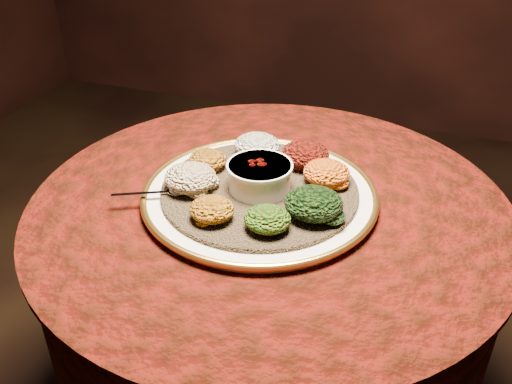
% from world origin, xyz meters
% --- Properties ---
extents(table, '(0.96, 0.96, 0.73)m').
position_xyz_m(table, '(0.00, 0.00, 0.55)').
color(table, black).
rests_on(table, ground).
extents(platter, '(0.48, 0.48, 0.02)m').
position_xyz_m(platter, '(-0.02, -0.00, 0.75)').
color(platter, white).
rests_on(platter, table).
extents(injera, '(0.52, 0.52, 0.01)m').
position_xyz_m(injera, '(-0.02, -0.00, 0.76)').
color(injera, brown).
rests_on(injera, platter).
extents(stew_bowl, '(0.13, 0.13, 0.05)m').
position_xyz_m(stew_bowl, '(-0.02, -0.00, 0.79)').
color(stew_bowl, white).
rests_on(stew_bowl, injera).
extents(spoon, '(0.13, 0.07, 0.01)m').
position_xyz_m(spoon, '(-0.18, -0.08, 0.77)').
color(spoon, silver).
rests_on(spoon, injera).
extents(portion_ayib, '(0.10, 0.09, 0.05)m').
position_xyz_m(portion_ayib, '(-0.07, 0.12, 0.79)').
color(portion_ayib, beige).
rests_on(portion_ayib, injera).
extents(portion_kitfo, '(0.10, 0.10, 0.05)m').
position_xyz_m(portion_kitfo, '(0.04, 0.12, 0.79)').
color(portion_kitfo, black).
rests_on(portion_kitfo, injera).
extents(portion_tikil, '(0.09, 0.09, 0.05)m').
position_xyz_m(portion_tikil, '(0.10, 0.06, 0.78)').
color(portion_tikil, orange).
rests_on(portion_tikil, injera).
extents(portion_gomen, '(0.11, 0.10, 0.05)m').
position_xyz_m(portion_gomen, '(0.10, -0.06, 0.79)').
color(portion_gomen, black).
rests_on(portion_gomen, injera).
extents(portion_mixveg, '(0.08, 0.08, 0.04)m').
position_xyz_m(portion_mixveg, '(0.04, -0.12, 0.78)').
color(portion_mixveg, '#AC2B0B').
rests_on(portion_mixveg, injera).
extents(portion_kik, '(0.08, 0.08, 0.04)m').
position_xyz_m(portion_kik, '(-0.07, -0.13, 0.78)').
color(portion_kik, '#9F600E').
rests_on(portion_kik, injera).
extents(portion_timatim, '(0.10, 0.10, 0.05)m').
position_xyz_m(portion_timatim, '(-0.15, -0.05, 0.79)').
color(portion_timatim, maroon).
rests_on(portion_timatim, injera).
extents(portion_shiro, '(0.08, 0.08, 0.04)m').
position_xyz_m(portion_shiro, '(-0.15, 0.04, 0.78)').
color(portion_shiro, '#9D5A12').
rests_on(portion_shiro, injera).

